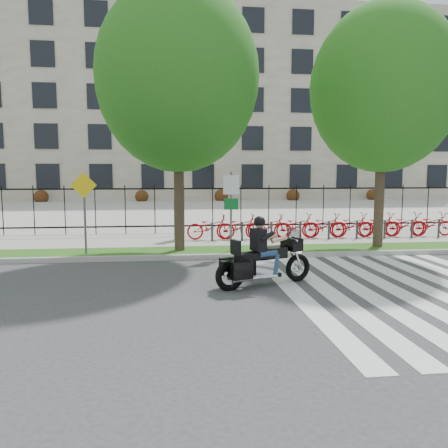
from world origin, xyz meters
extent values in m
plane|color=#343436|center=(0.00, 0.00, 0.00)|extent=(120.00, 120.00, 0.00)
cube|color=#9D9B94|center=(0.00, 4.10, 0.07)|extent=(60.00, 0.20, 0.15)
cube|color=#225615|center=(0.00, 4.95, 0.07)|extent=(60.00, 1.50, 0.15)
cube|color=#99968F|center=(0.00, 7.45, 0.07)|extent=(60.00, 3.50, 0.15)
cube|color=#99968F|center=(0.00, 25.00, 0.05)|extent=(80.00, 34.00, 0.10)
cube|color=gray|center=(0.00, 45.00, 10.00)|extent=(60.00, 20.00, 20.00)
cylinder|color=black|center=(10.00, 12.00, 2.00)|extent=(0.14, 0.14, 4.00)
cylinder|color=black|center=(10.00, 12.00, 3.90)|extent=(0.06, 0.70, 0.70)
sphere|color=white|center=(9.65, 12.00, 4.00)|extent=(0.36, 0.36, 0.36)
sphere|color=white|center=(10.35, 12.00, 4.00)|extent=(0.36, 0.36, 0.36)
cylinder|color=#3C2D21|center=(-0.24, 4.95, 2.09)|extent=(0.32, 0.32, 3.87)
ellipsoid|color=#1C5212|center=(-0.24, 4.95, 5.54)|extent=(5.04, 5.04, 5.80)
cylinder|color=#3C2D21|center=(6.44, 4.95, 2.05)|extent=(0.32, 0.32, 3.79)
ellipsoid|color=#1C5212|center=(6.44, 4.95, 5.37)|extent=(4.75, 4.75, 5.46)
cube|color=#2D2D33|center=(-0.24, 7.20, 0.90)|extent=(0.35, 0.25, 1.50)
imported|color=#B5040A|center=(0.96, 7.20, 0.62)|extent=(1.80, 0.63, 0.94)
cylinder|color=#2D2D33|center=(0.96, 6.70, 0.50)|extent=(0.08, 0.08, 0.70)
imported|color=#B5040A|center=(2.06, 7.20, 0.62)|extent=(1.80, 0.63, 0.94)
cylinder|color=#2D2D33|center=(2.06, 6.70, 0.50)|extent=(0.08, 0.08, 0.70)
imported|color=#B5040A|center=(3.16, 7.20, 0.62)|extent=(1.80, 0.63, 0.94)
cylinder|color=#2D2D33|center=(3.16, 6.70, 0.50)|extent=(0.08, 0.08, 0.70)
imported|color=#B5040A|center=(4.26, 7.20, 0.62)|extent=(1.80, 0.63, 0.94)
cylinder|color=#2D2D33|center=(4.26, 6.70, 0.50)|extent=(0.08, 0.08, 0.70)
imported|color=#B5040A|center=(5.36, 7.20, 0.62)|extent=(1.80, 0.63, 0.94)
cylinder|color=#2D2D33|center=(5.36, 6.70, 0.50)|extent=(0.08, 0.08, 0.70)
imported|color=#B5040A|center=(6.46, 7.20, 0.62)|extent=(1.80, 0.63, 0.94)
cylinder|color=#2D2D33|center=(6.46, 6.70, 0.50)|extent=(0.08, 0.08, 0.70)
imported|color=#B5040A|center=(7.56, 7.20, 0.62)|extent=(1.80, 0.63, 0.94)
cylinder|color=#2D2D33|center=(7.56, 6.70, 0.50)|extent=(0.08, 0.08, 0.70)
imported|color=#B5040A|center=(8.66, 7.20, 0.62)|extent=(1.80, 0.63, 0.94)
cylinder|color=#2D2D33|center=(8.66, 6.70, 0.50)|extent=(0.08, 0.08, 0.70)
imported|color=#B5040A|center=(9.76, 7.20, 0.62)|extent=(1.80, 0.63, 0.94)
cylinder|color=#2D2D33|center=(9.76, 6.70, 0.50)|extent=(0.08, 0.08, 0.70)
cylinder|color=#59595B|center=(1.38, 4.60, 1.40)|extent=(0.07, 0.07, 2.50)
cube|color=white|center=(1.38, 4.56, 2.25)|extent=(0.50, 0.03, 0.60)
cube|color=#0C6626|center=(1.38, 4.56, 1.65)|extent=(0.45, 0.03, 0.35)
cylinder|color=#59595B|center=(-3.10, 4.60, 1.35)|extent=(0.07, 0.07, 2.40)
cube|color=yellow|center=(-3.10, 4.56, 2.25)|extent=(0.78, 0.03, 0.78)
torus|color=black|center=(2.54, 1.04, 0.33)|extent=(0.67, 0.35, 0.67)
torus|color=black|center=(0.81, 0.41, 0.33)|extent=(0.71, 0.38, 0.71)
cube|color=black|center=(2.36, 0.98, 0.92)|extent=(0.46, 0.60, 0.29)
cube|color=#26262B|center=(2.42, 1.00, 1.14)|extent=(0.30, 0.51, 0.29)
cube|color=silver|center=(1.63, 0.71, 0.44)|extent=(0.66, 0.51, 0.39)
cube|color=black|center=(1.90, 0.81, 0.76)|extent=(0.61, 0.49, 0.25)
cube|color=black|center=(1.31, 0.59, 0.74)|extent=(0.76, 0.56, 0.14)
cube|color=black|center=(0.95, 0.46, 0.95)|extent=(0.20, 0.34, 0.33)
cube|color=black|center=(1.05, 0.18, 0.48)|extent=(0.51, 0.31, 0.39)
cube|color=black|center=(0.85, 0.73, 0.48)|extent=(0.51, 0.31, 0.39)
cube|color=black|center=(1.50, 0.66, 1.09)|extent=(0.35, 0.44, 0.50)
sphere|color=tan|center=(1.52, 0.67, 1.45)|extent=(0.22, 0.22, 0.22)
sphere|color=black|center=(1.52, 0.67, 1.49)|extent=(0.26, 0.26, 0.26)
camera|label=1|loc=(-0.38, -8.99, 2.53)|focal=35.00mm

